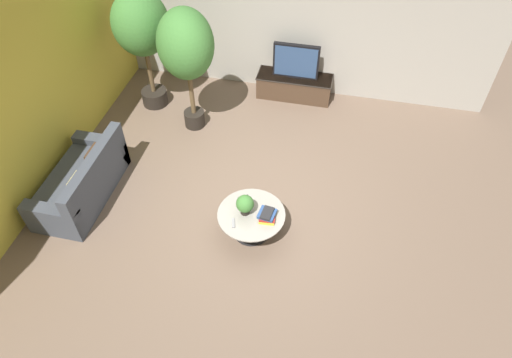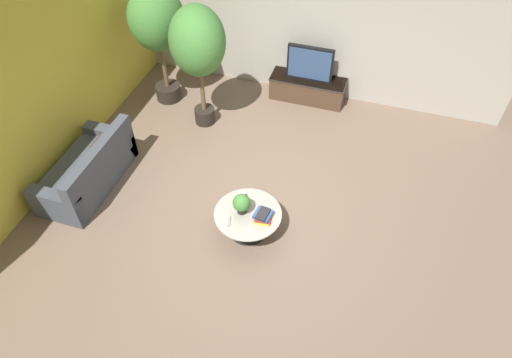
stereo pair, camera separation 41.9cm
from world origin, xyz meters
The scene contains 13 objects.
ground_plane centered at (0.00, 0.00, 0.00)m, with size 24.00×24.00×0.00m, color brown.
back_wall_stone centered at (0.00, 3.26, 1.50)m, with size 7.40×0.12×3.00m, color #A39E93.
side_wall_left centered at (-3.26, 0.20, 1.50)m, with size 0.12×7.40×3.00m, color gold.
media_console centered at (0.17, 2.94, 0.24)m, with size 1.43×0.50×0.45m.
television centered at (0.17, 2.94, 0.78)m, with size 0.85×0.13×0.67m.
coffee_table centered at (0.11, -0.49, 0.29)m, with size 0.96×0.96×0.41m.
couch_by_wall centered at (-2.59, -0.35, 0.28)m, with size 0.84×1.72×0.84m.
potted_palm_tall centered at (-2.40, 2.14, 1.56)m, with size 0.97×0.97×2.21m.
potted_palm_corner centered at (-1.45, 1.68, 1.57)m, with size 0.92×0.92×2.23m.
potted_plant_tabletop centered at (0.02, -0.48, 0.59)m, with size 0.25×0.25×0.31m.
book_stack centered at (0.34, -0.52, 0.47)m, with size 0.26×0.27×0.13m.
remote_black centered at (-0.07, -0.23, 0.42)m, with size 0.04×0.16×0.02m, color black.
remote_silver centered at (-0.10, -0.71, 0.42)m, with size 0.04×0.16×0.02m, color gray.
Camera 2 is at (1.46, -4.33, 5.36)m, focal length 32.00 mm.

